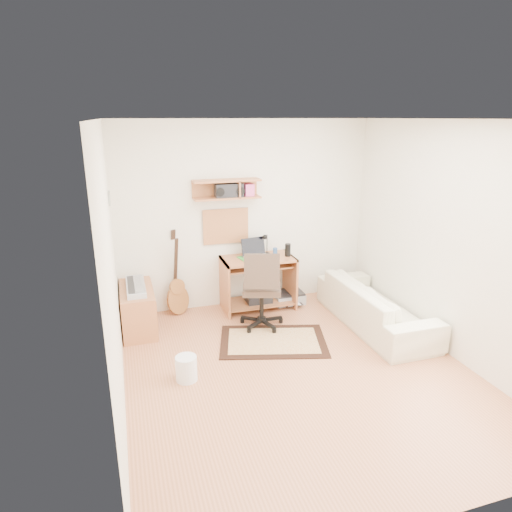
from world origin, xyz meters
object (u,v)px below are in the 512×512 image
object	(u,v)px
desk	(258,283)
printer	(288,297)
task_chair	(262,288)
cabinet	(138,309)
sofa	(376,298)

from	to	relation	value
desk	printer	world-z (taller)	desk
task_chair	printer	world-z (taller)	task_chair
printer	cabinet	bearing A→B (deg)	-174.25
cabinet	printer	world-z (taller)	cabinet
printer	sofa	xyz separation A→B (m)	(0.81, -1.02, 0.29)
desk	sofa	world-z (taller)	sofa
sofa	desk	bearing A→B (deg)	52.71
task_chair	sofa	bearing A→B (deg)	1.73
cabinet	sofa	world-z (taller)	sofa
desk	cabinet	xyz separation A→B (m)	(-1.67, -0.18, -0.10)
desk	sofa	bearing A→B (deg)	-37.29
desk	printer	xyz separation A→B (m)	(0.48, 0.04, -0.29)
desk	cabinet	size ratio (longest dim) A/B	1.11
desk	cabinet	world-z (taller)	desk
task_chair	printer	xyz separation A→B (m)	(0.62, 0.61, -0.45)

